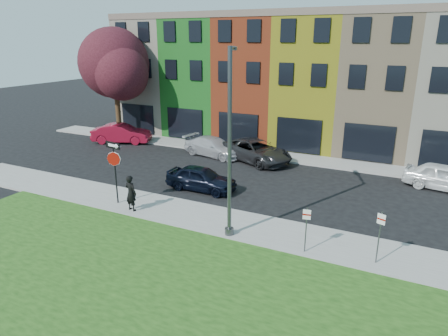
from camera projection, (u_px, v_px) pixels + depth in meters
The scene contains 15 objects.
ground at pixel (188, 251), 16.71m from camera, with size 120.00×120.00×0.00m, color black.
sidewalk_near at pixel (259, 230), 18.42m from camera, with size 40.00×3.00×0.12m, color gray.
sidewalk_far at pixel (255, 153), 30.75m from camera, with size 40.00×2.40×0.12m, color gray.
rowhouse_block at pixel (289, 81), 34.29m from camera, with size 30.00×10.12×10.00m.
stop_sign at pixel (114, 160), 20.57m from camera, with size 1.04×0.21×3.34m.
man at pixel (131, 193), 20.11m from camera, with size 0.74×0.54×1.86m, color black.
sedan_near at pixel (201, 178), 23.22m from camera, with size 4.19×1.70×1.43m, color black.
parked_car_red at pixel (122, 133), 33.77m from camera, with size 5.17×3.39×1.61m, color maroon.
parked_car_silver at pixel (213, 147), 30.02m from camera, with size 5.11×2.82×1.40m, color #AAAAAF.
parked_car_dark at pixel (256, 151), 28.62m from camera, with size 6.24×4.71×1.57m, color black.
parked_car_white at pixel (445, 177), 23.23m from camera, with size 4.73×2.59×1.53m, color white.
street_lamp at pixel (230, 145), 16.81m from camera, with size 1.15×2.47×8.09m.
parking_sign_a at pixel (306, 224), 16.04m from camera, with size 0.32×0.11×1.94m.
parking_sign_b at pixel (380, 231), 15.19m from camera, with size 0.31×0.14×2.18m.
tree_purple at pixel (116, 65), 33.60m from camera, with size 7.03×6.15×9.30m.
Camera 1 is at (7.89, -12.63, 8.48)m, focal length 32.00 mm.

